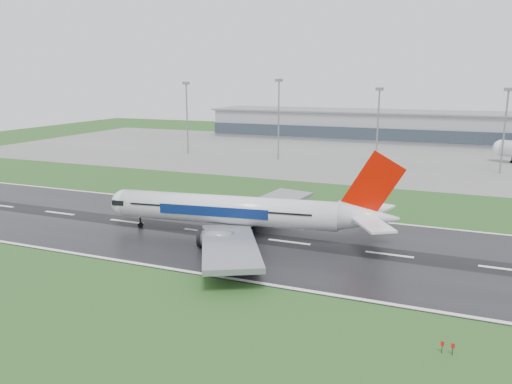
% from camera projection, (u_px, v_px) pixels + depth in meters
% --- Properties ---
extents(ground, '(520.00, 520.00, 0.00)m').
position_uv_depth(ground, '(389.00, 255.00, 94.59)').
color(ground, '#1F471A').
rests_on(ground, ground).
extents(runway, '(400.00, 45.00, 0.10)m').
position_uv_depth(runway, '(389.00, 255.00, 94.57)').
color(runway, black).
rests_on(runway, ground).
extents(apron, '(400.00, 130.00, 0.08)m').
position_uv_depth(apron, '(429.00, 159.00, 207.62)').
color(apron, slate).
rests_on(apron, ground).
extents(terminal, '(240.00, 36.00, 15.00)m').
position_uv_depth(terminal, '(436.00, 128.00, 260.22)').
color(terminal, gray).
rests_on(terminal, ground).
extents(main_airliner, '(69.50, 66.98, 18.33)m').
position_uv_depth(main_airliner, '(246.00, 194.00, 103.87)').
color(main_airliner, silver).
rests_on(main_airliner, runway).
extents(floodmast_0, '(0.64, 0.64, 30.16)m').
position_uv_depth(floodmast_0, '(187.00, 120.00, 218.16)').
color(floodmast_0, gray).
rests_on(floodmast_0, ground).
extents(floodmast_1, '(0.64, 0.64, 31.44)m').
position_uv_depth(floodmast_1, '(279.00, 121.00, 202.54)').
color(floodmast_1, gray).
rests_on(floodmast_1, ground).
extents(floodmast_2, '(0.64, 0.64, 28.30)m').
position_uv_depth(floodmast_2, '(378.00, 129.00, 188.41)').
color(floodmast_2, gray).
rests_on(floodmast_2, ground).
extents(floodmast_3, '(0.64, 0.64, 28.52)m').
position_uv_depth(floodmast_3, '(504.00, 133.00, 172.65)').
color(floodmast_3, gray).
rests_on(floodmast_3, ground).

